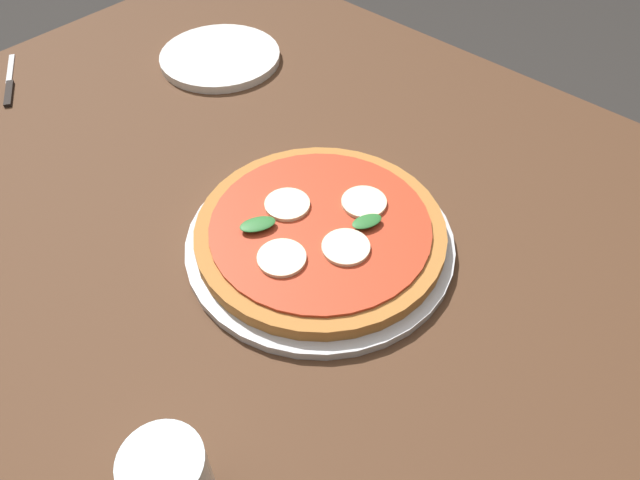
# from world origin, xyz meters

# --- Properties ---
(dining_table) EXTENTS (1.40, 1.16, 0.78)m
(dining_table) POSITION_xyz_m (0.00, 0.00, 0.69)
(dining_table) COLOR #4C301E
(dining_table) RESTS_ON ground_plane
(serving_tray) EXTENTS (0.34, 0.34, 0.01)m
(serving_tray) POSITION_xyz_m (0.04, 0.06, 0.78)
(serving_tray) COLOR silver
(serving_tray) RESTS_ON dining_table
(pizza) EXTENTS (0.31, 0.31, 0.03)m
(pizza) POSITION_xyz_m (0.04, 0.06, 0.80)
(pizza) COLOR #B27033
(pizza) RESTS_ON serving_tray
(plate_white) EXTENTS (0.21, 0.21, 0.01)m
(plate_white) POSITION_xyz_m (-0.38, 0.26, 0.79)
(plate_white) COLOR white
(plate_white) RESTS_ON dining_table
(knife) EXTENTS (0.15, 0.10, 0.01)m
(knife) POSITION_xyz_m (-0.58, -0.03, 0.78)
(knife) COLOR black
(knife) RESTS_ON dining_table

